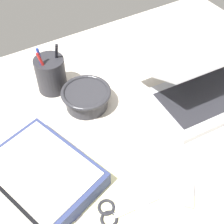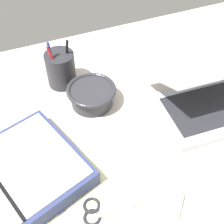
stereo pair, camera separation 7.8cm
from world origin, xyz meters
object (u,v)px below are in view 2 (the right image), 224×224
at_px(laptop, 219,92).
at_px(pen_cup, 61,69).
at_px(bowl, 92,95).
at_px(scissors, 100,211).
at_px(planner, 1,187).

height_order(laptop, pen_cup, laptop).
xyz_separation_m(laptop, pen_cup, (-0.38, 0.25, 0.01)).
relative_size(bowl, pen_cup, 0.90).
bearing_deg(scissors, planner, 163.44).
relative_size(planner, scissors, 3.08).
bearing_deg(planner, bowl, 15.62).
xyz_separation_m(pen_cup, scissors, (-0.04, -0.43, -0.05)).
distance_m(laptop, planner, 0.61).
bearing_deg(pen_cup, scissors, -95.42).
xyz_separation_m(bowl, scissors, (-0.10, -0.32, -0.03)).
relative_size(bowl, planner, 0.33).
bearing_deg(laptop, pen_cup, 149.80).
distance_m(pen_cup, planner, 0.38).
distance_m(bowl, pen_cup, 0.13).
xyz_separation_m(bowl, pen_cup, (-0.05, 0.11, 0.02)).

